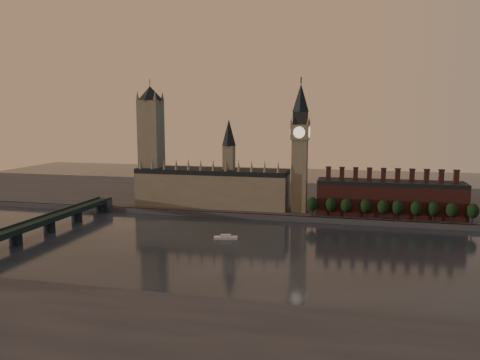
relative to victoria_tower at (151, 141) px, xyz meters
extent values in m
plane|color=black|center=(120.00, -115.00, -59.09)|extent=(900.00, 900.00, 0.00)
cube|color=#48484D|center=(120.00, -25.00, -57.09)|extent=(900.00, 4.00, 4.00)
cube|color=#48484D|center=(120.00, 65.00, -57.09)|extent=(900.00, 180.00, 4.00)
cube|color=#81775B|center=(55.00, 0.00, -41.09)|extent=(130.00, 30.00, 28.00)
cube|color=black|center=(55.00, 0.00, -25.09)|extent=(130.00, 30.00, 4.00)
cube|color=#81775B|center=(70.00, 0.00, -15.09)|extent=(9.00, 9.00, 24.00)
cone|color=black|center=(70.00, 0.00, 7.91)|extent=(12.00, 12.00, 22.00)
cone|color=#81775B|center=(-4.00, -14.00, -18.09)|extent=(2.60, 2.60, 10.00)
cone|color=#81775B|center=(6.73, -14.00, -18.09)|extent=(2.60, 2.60, 10.00)
cone|color=#81775B|center=(17.45, -14.00, -18.09)|extent=(2.60, 2.60, 10.00)
cone|color=#81775B|center=(28.18, -14.00, -18.09)|extent=(2.60, 2.60, 10.00)
cone|color=#81775B|center=(38.91, -14.00, -18.09)|extent=(2.60, 2.60, 10.00)
cone|color=#81775B|center=(49.64, -14.00, -18.09)|extent=(2.60, 2.60, 10.00)
cone|color=#81775B|center=(60.36, -14.00, -18.09)|extent=(2.60, 2.60, 10.00)
cone|color=#81775B|center=(71.09, -14.00, -18.09)|extent=(2.60, 2.60, 10.00)
cone|color=#81775B|center=(81.82, -14.00, -18.09)|extent=(2.60, 2.60, 10.00)
cone|color=#81775B|center=(92.55, -14.00, -18.09)|extent=(2.60, 2.60, 10.00)
cone|color=#81775B|center=(103.27, -14.00, -18.09)|extent=(2.60, 2.60, 10.00)
cone|color=#81775B|center=(114.00, -14.00, -18.09)|extent=(2.60, 2.60, 10.00)
cube|color=#81775B|center=(0.00, 0.00, -10.09)|extent=(18.00, 18.00, 90.00)
cone|color=black|center=(0.00, 0.00, 40.91)|extent=(24.00, 24.00, 12.00)
cylinder|color=#232326|center=(0.00, 0.00, 46.91)|extent=(0.50, 0.50, 12.00)
cone|color=#81775B|center=(-8.00, -8.00, 38.91)|extent=(3.00, 3.00, 8.00)
cone|color=#81775B|center=(8.00, -8.00, 38.91)|extent=(3.00, 3.00, 8.00)
cone|color=#81775B|center=(-8.00, 8.00, 38.91)|extent=(3.00, 3.00, 8.00)
cone|color=#81775B|center=(8.00, 8.00, 38.91)|extent=(3.00, 3.00, 8.00)
cube|color=#81775B|center=(130.00, -5.00, -26.09)|extent=(12.00, 12.00, 58.00)
cube|color=#81775B|center=(130.00, -5.00, 8.91)|extent=(14.00, 14.00, 12.00)
cube|color=#232326|center=(130.00, -5.00, 19.91)|extent=(11.00, 11.00, 10.00)
cone|color=black|center=(130.00, -5.00, 35.91)|extent=(13.00, 13.00, 22.00)
cylinder|color=#232326|center=(130.00, -5.00, 49.41)|extent=(1.00, 1.00, 5.00)
cylinder|color=beige|center=(130.00, -12.20, 8.91)|extent=(9.00, 0.50, 9.00)
cylinder|color=beige|center=(130.00, 2.20, 8.91)|extent=(9.00, 0.50, 9.00)
cylinder|color=beige|center=(122.80, -5.00, 8.91)|extent=(0.50, 9.00, 9.00)
cylinder|color=beige|center=(137.20, -5.00, 8.91)|extent=(0.50, 9.00, 9.00)
cone|color=#81775B|center=(123.50, -11.50, 17.91)|extent=(2.00, 2.00, 6.00)
cone|color=#81775B|center=(136.50, -11.50, 17.91)|extent=(2.00, 2.00, 6.00)
cone|color=#81775B|center=(123.50, 1.50, 17.91)|extent=(2.00, 2.00, 6.00)
cone|color=#81775B|center=(136.50, 1.50, 17.91)|extent=(2.00, 2.00, 6.00)
cube|color=#5E2724|center=(200.00, -5.00, -43.09)|extent=(110.00, 25.00, 24.00)
cube|color=black|center=(200.00, -5.00, -29.59)|extent=(110.00, 25.00, 3.00)
cube|color=#5E2724|center=(153.00, -5.00, -23.59)|extent=(3.50, 3.50, 9.00)
cube|color=#232326|center=(153.00, -5.00, -18.59)|extent=(4.20, 4.20, 1.00)
cube|color=#5E2724|center=(163.44, -5.00, -23.59)|extent=(3.50, 3.50, 9.00)
cube|color=#232326|center=(163.44, -5.00, -18.59)|extent=(4.20, 4.20, 1.00)
cube|color=#5E2724|center=(173.89, -5.00, -23.59)|extent=(3.50, 3.50, 9.00)
cube|color=#232326|center=(173.89, -5.00, -18.59)|extent=(4.20, 4.20, 1.00)
cube|color=#5E2724|center=(184.33, -5.00, -23.59)|extent=(3.50, 3.50, 9.00)
cube|color=#232326|center=(184.33, -5.00, -18.59)|extent=(4.20, 4.20, 1.00)
cube|color=#5E2724|center=(194.78, -5.00, -23.59)|extent=(3.50, 3.50, 9.00)
cube|color=#232326|center=(194.78, -5.00, -18.59)|extent=(4.20, 4.20, 1.00)
cube|color=#5E2724|center=(205.22, -5.00, -23.59)|extent=(3.50, 3.50, 9.00)
cube|color=#232326|center=(205.22, -5.00, -18.59)|extent=(4.20, 4.20, 1.00)
cube|color=#5E2724|center=(215.67, -5.00, -23.59)|extent=(3.50, 3.50, 9.00)
cube|color=#232326|center=(215.67, -5.00, -18.59)|extent=(4.20, 4.20, 1.00)
cube|color=#5E2724|center=(226.11, -5.00, -23.59)|extent=(3.50, 3.50, 9.00)
cube|color=#232326|center=(226.11, -5.00, -18.59)|extent=(4.20, 4.20, 1.00)
cube|color=#5E2724|center=(236.56, -5.00, -23.59)|extent=(3.50, 3.50, 9.00)
cube|color=#232326|center=(236.56, -5.00, -18.59)|extent=(4.20, 4.20, 1.00)
cube|color=#5E2724|center=(247.00, -5.00, -23.59)|extent=(3.50, 3.50, 9.00)
cube|color=#232326|center=(247.00, -5.00, -18.59)|extent=(4.20, 4.20, 1.00)
cylinder|color=black|center=(142.14, -21.24, -52.09)|extent=(0.80, 0.80, 6.00)
ellipsoid|color=black|center=(142.14, -21.24, -45.59)|extent=(8.60, 8.60, 10.75)
cylinder|color=black|center=(156.12, -20.09, -52.09)|extent=(0.80, 0.80, 6.00)
ellipsoid|color=black|center=(156.12, -20.09, -45.59)|extent=(8.60, 8.60, 10.75)
cylinder|color=black|center=(167.65, -21.09, -52.09)|extent=(0.80, 0.80, 6.00)
ellipsoid|color=black|center=(167.65, -21.09, -45.59)|extent=(8.60, 8.60, 10.75)
cylinder|color=black|center=(181.88, -20.03, -52.09)|extent=(0.80, 0.80, 6.00)
ellipsoid|color=black|center=(181.88, -20.03, -45.59)|extent=(8.60, 8.60, 10.75)
cylinder|color=black|center=(194.44, -20.75, -52.09)|extent=(0.80, 0.80, 6.00)
ellipsoid|color=black|center=(194.44, -20.75, -45.59)|extent=(8.60, 8.60, 10.75)
cylinder|color=black|center=(204.60, -20.75, -52.09)|extent=(0.80, 0.80, 6.00)
ellipsoid|color=black|center=(204.60, -20.75, -45.59)|extent=(8.60, 8.60, 10.75)
cylinder|color=black|center=(217.70, -20.93, -52.09)|extent=(0.80, 0.80, 6.00)
ellipsoid|color=black|center=(217.70, -20.93, -45.59)|extent=(8.60, 8.60, 10.75)
cylinder|color=black|center=(229.68, -19.98, -52.09)|extent=(0.80, 0.80, 6.00)
ellipsoid|color=black|center=(229.68, -19.98, -45.59)|extent=(8.60, 8.60, 10.75)
cylinder|color=black|center=(242.09, -21.16, -52.09)|extent=(0.80, 0.80, 6.00)
ellipsoid|color=black|center=(242.09, -21.16, -45.59)|extent=(8.60, 8.60, 10.75)
cylinder|color=black|center=(255.99, -21.33, -52.09)|extent=(0.80, 0.80, 6.00)
ellipsoid|color=black|center=(255.99, -21.33, -45.59)|extent=(8.60, 8.60, 10.75)
cube|color=black|center=(-35.00, -120.00, -50.09)|extent=(12.00, 200.00, 2.50)
cube|color=black|center=(-40.50, -120.00, -48.19)|extent=(1.00, 200.00, 1.30)
cube|color=black|center=(-29.50, -120.00, -48.19)|extent=(1.00, 200.00, 1.30)
cube|color=#48484D|center=(-35.00, -25.00, -52.09)|extent=(14.00, 8.00, 6.00)
cylinder|color=#232326|center=(-35.00, -132.00, -55.21)|extent=(8.00, 8.00, 7.75)
cylinder|color=#232326|center=(-35.00, -98.00, -55.21)|extent=(8.00, 8.00, 7.75)
cylinder|color=#232326|center=(-35.00, -64.00, -55.21)|extent=(8.00, 8.00, 7.75)
cylinder|color=#232326|center=(-35.00, -30.00, -55.21)|extent=(8.00, 8.00, 7.75)
cube|color=silver|center=(90.90, -88.38, -58.19)|extent=(16.26, 8.15, 1.79)
cube|color=silver|center=(90.90, -88.38, -56.63)|extent=(7.32, 4.89, 1.34)
camera|label=1|loc=(169.93, -378.83, 22.58)|focal=35.00mm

